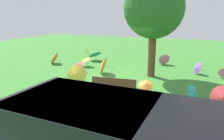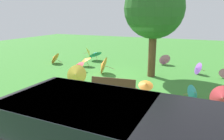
{
  "view_description": "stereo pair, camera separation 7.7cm",
  "coord_description": "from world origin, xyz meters",
  "px_view_note": "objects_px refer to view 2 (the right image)",
  "views": [
    {
      "loc": [
        -3.43,
        9.97,
        3.02
      ],
      "look_at": [
        0.4,
        1.22,
        0.6
      ],
      "focal_mm": 34.6,
      "sensor_mm": 36.0,
      "label": 1
    },
    {
      "loc": [
        -3.5,
        9.94,
        3.02
      ],
      "look_at": [
        0.4,
        1.22,
        0.6
      ],
      "focal_mm": 34.6,
      "sensor_mm": 36.0,
      "label": 2
    }
  ],
  "objects_px": {
    "van_dark": "(117,138)",
    "parasol_yellow_0": "(76,75)",
    "parasol_orange_1": "(85,59)",
    "parasol_teal_0": "(194,93)",
    "parasol_purple_0": "(197,68)",
    "parasol_orange_2": "(54,58)",
    "parasol_pink_1": "(164,59)",
    "park_bench": "(114,89)",
    "shade_tree": "(154,9)",
    "parasol_orange_6": "(102,65)",
    "parasol_red_0": "(223,98)",
    "parasol_yellow_2": "(89,52)",
    "parasol_teal_1": "(95,54)",
    "parasol_orange_0": "(146,85)",
    "parasol_red_2": "(78,65)"
  },
  "relations": [
    {
      "from": "parasol_orange_2",
      "to": "parasol_teal_1",
      "type": "relative_size",
      "value": 0.75
    },
    {
      "from": "parasol_orange_2",
      "to": "parasol_purple_0",
      "type": "height_order",
      "value": "parasol_orange_2"
    },
    {
      "from": "parasol_red_2",
      "to": "parasol_red_0",
      "type": "bearing_deg",
      "value": 161.3
    },
    {
      "from": "parasol_yellow_0",
      "to": "parasol_pink_1",
      "type": "height_order",
      "value": "parasol_yellow_0"
    },
    {
      "from": "shade_tree",
      "to": "parasol_red_0",
      "type": "distance_m",
      "value": 5.27
    },
    {
      "from": "parasol_purple_0",
      "to": "parasol_orange_2",
      "type": "bearing_deg",
      "value": 6.29
    },
    {
      "from": "shade_tree",
      "to": "parasol_orange_0",
      "type": "relative_size",
      "value": 6.47
    },
    {
      "from": "park_bench",
      "to": "parasol_yellow_0",
      "type": "xyz_separation_m",
      "value": [
        2.33,
        -1.1,
        -0.01
      ]
    },
    {
      "from": "park_bench",
      "to": "parasol_purple_0",
      "type": "xyz_separation_m",
      "value": [
        -2.53,
        -5.17,
        -0.14
      ]
    },
    {
      "from": "shade_tree",
      "to": "parasol_yellow_0",
      "type": "relative_size",
      "value": 4.82
    },
    {
      "from": "shade_tree",
      "to": "parasol_teal_1",
      "type": "distance_m",
      "value": 5.79
    },
    {
      "from": "park_bench",
      "to": "parasol_orange_2",
      "type": "relative_size",
      "value": 1.87
    },
    {
      "from": "parasol_purple_0",
      "to": "parasol_teal_1",
      "type": "height_order",
      "value": "parasol_teal_1"
    },
    {
      "from": "parasol_orange_2",
      "to": "parasol_yellow_0",
      "type": "bearing_deg",
      "value": 140.0
    },
    {
      "from": "parasol_orange_1",
      "to": "parasol_orange_6",
      "type": "bearing_deg",
      "value": 147.62
    },
    {
      "from": "van_dark",
      "to": "parasol_yellow_2",
      "type": "distance_m",
      "value": 12.86
    },
    {
      "from": "parasol_pink_1",
      "to": "parasol_yellow_0",
      "type": "bearing_deg",
      "value": 63.65
    },
    {
      "from": "van_dark",
      "to": "parasol_teal_0",
      "type": "bearing_deg",
      "value": -101.96
    },
    {
      "from": "parasol_orange_0",
      "to": "van_dark",
      "type": "bearing_deg",
      "value": 99.21
    },
    {
      "from": "van_dark",
      "to": "park_bench",
      "type": "relative_size",
      "value": 2.81
    },
    {
      "from": "van_dark",
      "to": "parasol_yellow_0",
      "type": "height_order",
      "value": "van_dark"
    },
    {
      "from": "van_dark",
      "to": "parasol_orange_1",
      "type": "xyz_separation_m",
      "value": [
        5.41,
        -7.91,
        -0.48
      ]
    },
    {
      "from": "parasol_yellow_0",
      "to": "parasol_orange_1",
      "type": "bearing_deg",
      "value": -65.64
    },
    {
      "from": "park_bench",
      "to": "parasol_purple_0",
      "type": "distance_m",
      "value": 5.76
    },
    {
      "from": "van_dark",
      "to": "parasol_red_2",
      "type": "relative_size",
      "value": 5.47
    },
    {
      "from": "parasol_teal_1",
      "to": "parasol_orange_6",
      "type": "distance_m",
      "value": 3.48
    },
    {
      "from": "parasol_orange_1",
      "to": "parasol_pink_1",
      "type": "height_order",
      "value": "parasol_pink_1"
    },
    {
      "from": "parasol_orange_1",
      "to": "parasol_teal_0",
      "type": "bearing_deg",
      "value": 153.83
    },
    {
      "from": "parasol_pink_1",
      "to": "parasol_red_2",
      "type": "xyz_separation_m",
      "value": [
        4.01,
        3.7,
        0.02
      ]
    },
    {
      "from": "parasol_orange_1",
      "to": "parasol_red_0",
      "type": "bearing_deg",
      "value": 153.74
    },
    {
      "from": "parasol_orange_1",
      "to": "parasol_orange_6",
      "type": "height_order",
      "value": "parasol_orange_6"
    },
    {
      "from": "parasol_purple_0",
      "to": "park_bench",
      "type": "bearing_deg",
      "value": 63.97
    },
    {
      "from": "parasol_teal_0",
      "to": "parasol_yellow_2",
      "type": "relative_size",
      "value": 0.9
    },
    {
      "from": "van_dark",
      "to": "parasol_teal_0",
      "type": "distance_m",
      "value": 4.9
    },
    {
      "from": "park_bench",
      "to": "shade_tree",
      "type": "xyz_separation_m",
      "value": [
        -0.41,
        -3.82,
        2.86
      ]
    },
    {
      "from": "park_bench",
      "to": "parasol_red_0",
      "type": "relative_size",
      "value": 1.79
    },
    {
      "from": "shade_tree",
      "to": "parasol_orange_1",
      "type": "distance_m",
      "value": 5.13
    },
    {
      "from": "parasol_orange_2",
      "to": "parasol_purple_0",
      "type": "relative_size",
      "value": 1.21
    },
    {
      "from": "parasol_red_0",
      "to": "parasol_yellow_2",
      "type": "distance_m",
      "value": 10.97
    },
    {
      "from": "parasol_orange_1",
      "to": "parasol_orange_2",
      "type": "bearing_deg",
      "value": 2.8
    },
    {
      "from": "parasol_red_2",
      "to": "parasol_orange_6",
      "type": "bearing_deg",
      "value": -173.74
    },
    {
      "from": "parasol_orange_2",
      "to": "parasol_yellow_2",
      "type": "relative_size",
      "value": 1.12
    },
    {
      "from": "parasol_orange_1",
      "to": "parasol_teal_0",
      "type": "xyz_separation_m",
      "value": [
        -6.42,
        3.15,
        -0.13
      ]
    },
    {
      "from": "parasol_pink_1",
      "to": "parasol_orange_6",
      "type": "xyz_separation_m",
      "value": [
        2.6,
        3.55,
        0.11
      ]
    },
    {
      "from": "parasol_purple_0",
      "to": "parasol_pink_1",
      "type": "bearing_deg",
      "value": -38.85
    },
    {
      "from": "parasol_orange_2",
      "to": "parasol_teal_0",
      "type": "xyz_separation_m",
      "value": [
        -8.68,
        3.04,
        -0.07
      ]
    },
    {
      "from": "shade_tree",
      "to": "parasol_yellow_0",
      "type": "xyz_separation_m",
      "value": [
        2.74,
        2.72,
        -2.87
      ]
    },
    {
      "from": "van_dark",
      "to": "shade_tree",
      "type": "distance_m",
      "value": 7.86
    },
    {
      "from": "parasol_orange_0",
      "to": "parasol_yellow_2",
      "type": "bearing_deg",
      "value": -44.76
    },
    {
      "from": "parasol_yellow_0",
      "to": "parasol_yellow_2",
      "type": "distance_m",
      "value": 6.84
    }
  ]
}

